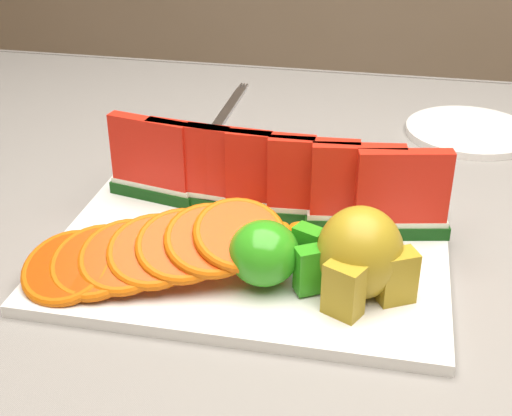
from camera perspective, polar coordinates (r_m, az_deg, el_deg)
name	(u,v)px	position (r m, az deg, el deg)	size (l,w,h in m)	color
table	(329,288)	(0.88, 5.85, -6.36)	(1.40, 0.90, 0.75)	#4D291C
tablecloth	(332,244)	(0.84, 6.06, -2.89)	(1.53, 1.03, 0.20)	gray
platter	(251,249)	(0.74, -0.42, -3.29)	(0.40, 0.30, 0.01)	silver
apple_cluster	(272,254)	(0.66, 1.27, -3.71)	(0.10, 0.08, 0.06)	#2E7D18
pear_cluster	(361,256)	(0.65, 8.41, -3.86)	(0.10, 0.10, 0.09)	#9B6008
side_plate	(470,131)	(1.07, 16.73, 5.89)	(0.20, 0.20, 0.01)	silver
fork	(231,105)	(1.13, -2.03, 8.23)	(0.02, 0.20, 0.00)	silver
watermelon_row	(270,178)	(0.77, 1.13, 2.38)	(0.39, 0.07, 0.10)	#153B10
orange_fan_front	(154,251)	(0.68, -8.18, -3.41)	(0.27, 0.16, 0.07)	orange
orange_fan_back	(275,175)	(0.83, 1.51, 2.68)	(0.34, 0.11, 0.05)	orange
tangerine_segments	(233,229)	(0.74, -1.85, -1.68)	(0.19, 0.07, 0.02)	#DC6200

